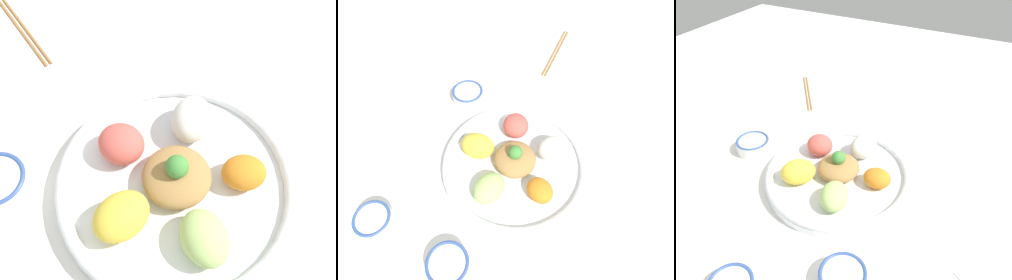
{
  "view_description": "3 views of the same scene",
  "coord_description": "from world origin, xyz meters",
  "views": [
    {
      "loc": [
        -0.01,
        0.26,
        0.56
      ],
      "look_at": [
        -0.0,
        -0.02,
        0.08
      ],
      "focal_mm": 42.0,
      "sensor_mm": 36.0,
      "label": 1
    },
    {
      "loc": [
        -0.3,
        0.2,
        0.64
      ],
      "look_at": [
        0.02,
        0.02,
        0.08
      ],
      "focal_mm": 30.0,
      "sensor_mm": 36.0,
      "label": 2
    },
    {
      "loc": [
        -0.3,
        0.54,
        0.58
      ],
      "look_at": [
        -0.01,
        -0.03,
        0.09
      ],
      "focal_mm": 35.0,
      "sensor_mm": 36.0,
      "label": 3
    }
  ],
  "objects": [
    {
      "name": "salad_platter",
      "position": [
        -0.01,
        0.02,
        0.02
      ],
      "size": [
        0.36,
        0.36,
        0.09
      ],
      "color": "white",
      "rests_on": "ground_plane"
    },
    {
      "name": "chopsticks_pair_near",
      "position": [
        0.3,
        -0.33,
        0.0
      ],
      "size": [
        0.16,
        0.21,
        0.01
      ],
      "rotation": [
        0.0,
        0.0,
        2.21
      ],
      "color": "#9E6B3D",
      "rests_on": "ground_plane"
    },
    {
      "name": "ground_plane",
      "position": [
        0.0,
        0.0,
        0.0
      ],
      "size": [
        2.4,
        2.4,
        0.0
      ],
      "primitive_type": "plane",
      "color": "white"
    }
  ]
}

